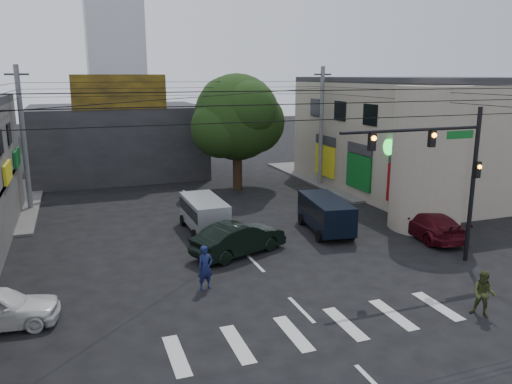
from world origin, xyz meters
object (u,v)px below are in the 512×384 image
traffic_gantry (445,162)px  dark_sedan (239,238)px  navy_van (325,216)px  traffic_officer (205,268)px  utility_pole_far_right (321,128)px  maroon_sedan (429,225)px  street_tree (237,118)px  pedestrian_olive (484,294)px  silver_minivan (204,215)px  utility_pole_far_left (24,139)px

traffic_gantry → dark_sedan: traffic_gantry is taller
dark_sedan → navy_van: 5.87m
navy_van → traffic_officer: (-8.18, -5.13, -0.03)m
utility_pole_far_right → maroon_sedan: bearing=-91.7°
street_tree → traffic_officer: bearing=-112.1°
street_tree → utility_pole_far_right: bearing=-8.7°
maroon_sedan → pedestrian_olive: pedestrian_olive is taller
street_tree → traffic_gantry: (3.82, -18.00, -0.64)m
traffic_gantry → pedestrian_olive: traffic_gantry is taller
maroon_sedan → utility_pole_far_right: bearing=-85.3°
street_tree → traffic_officer: size_ratio=4.70×
traffic_officer → maroon_sedan: bearing=-3.7°
utility_pole_far_right → pedestrian_olive: bearing=-101.8°
dark_sedan → silver_minivan: (-0.68, 4.14, 0.14)m
silver_minivan → navy_van: bearing=-111.8°
traffic_officer → pedestrian_olive: 10.55m
traffic_gantry → silver_minivan: size_ratio=1.65×
traffic_gantry → traffic_officer: (-10.71, 1.06, -3.91)m
utility_pole_far_left → dark_sedan: 16.58m
utility_pole_far_right → traffic_officer: utility_pole_far_right is taller
silver_minivan → traffic_officer: 7.79m
dark_sedan → traffic_officer: (-2.56, -3.42, 0.13)m
dark_sedan → navy_van: navy_van is taller
navy_van → traffic_officer: bearing=130.3°
pedestrian_olive → traffic_officer: bearing=-158.7°
street_tree → traffic_officer: street_tree is taller
silver_minivan → traffic_officer: silver_minivan is taller
utility_pole_far_right → dark_sedan: utility_pole_far_right is taller
maroon_sedan → pedestrian_olive: 9.07m
street_tree → utility_pole_far_right: 6.63m
silver_minivan → pedestrian_olive: bearing=-153.0°
dark_sedan → maroon_sedan: bearing=-117.5°
utility_pole_far_right → pedestrian_olive: size_ratio=5.36×
traffic_gantry → pedestrian_olive: 6.40m
silver_minivan → utility_pole_far_left: bearing=47.9°
utility_pole_far_left → maroon_sedan: size_ratio=1.81×
silver_minivan → utility_pole_far_right: bearing=-54.6°
maroon_sedan → silver_minivan: bearing=-18.7°
street_tree → maroon_sedan: size_ratio=1.71×
utility_pole_far_left → navy_van: 19.49m
utility_pole_far_left → traffic_officer: (7.62, -15.95, -3.68)m
silver_minivan → street_tree: bearing=-28.7°
street_tree → pedestrian_olive: 23.22m
traffic_gantry → silver_minivan: bearing=135.7°
dark_sedan → pedestrian_olive: pedestrian_olive is taller
maroon_sedan → silver_minivan: 12.25m
traffic_officer → street_tree: bearing=53.9°
street_tree → traffic_gantry: street_tree is taller
silver_minivan → navy_van: size_ratio=0.88×
pedestrian_olive → utility_pole_far_left: bearing=-178.6°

